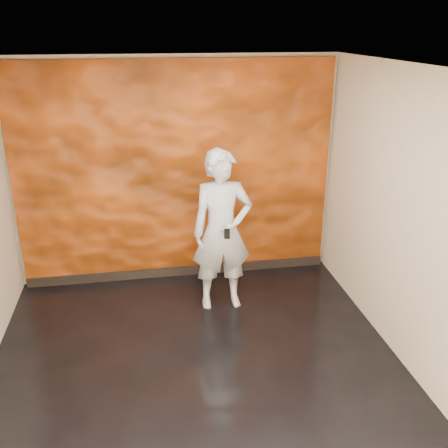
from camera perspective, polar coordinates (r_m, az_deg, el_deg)
room at (r=4.38m, az=-3.37°, el=-1.16°), size 4.02×4.02×2.81m
feature_wall at (r=6.23m, az=-5.46°, el=5.65°), size 3.90×0.06×2.75m
baseboard at (r=6.69m, az=-5.03°, el=-5.37°), size 3.90×0.04×0.12m
man at (r=5.63m, az=-0.22°, el=-0.83°), size 0.69×0.46×1.88m
phone at (r=5.39m, az=0.35°, el=-1.13°), size 0.07×0.03×0.12m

